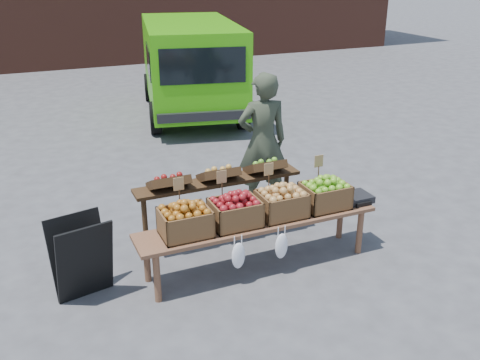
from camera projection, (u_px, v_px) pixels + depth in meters
name	position (u px, v px, depth m)	size (l,w,h in m)	color
ground	(231.00, 287.00, 5.60)	(80.00, 80.00, 0.00)	#4B4B4E
delivery_van	(191.00, 69.00, 11.53)	(2.01, 4.39, 1.97)	#3BAF0C
vendor	(263.00, 142.00, 7.11)	(0.68, 0.44, 1.86)	#343B2B
chalkboard_sign	(82.00, 258.00, 5.31)	(0.56, 0.31, 0.86)	black
back_table	(219.00, 201.00, 6.32)	(2.10, 0.44, 1.04)	#342111
display_bench	(258.00, 243.00, 5.87)	(2.70, 0.56, 0.57)	brown
crate_golden_apples	(185.00, 223.00, 5.40)	(0.50, 0.40, 0.28)	#AD6E24
crate_russet_pears	(235.00, 213.00, 5.61)	(0.50, 0.40, 0.28)	maroon
crate_red_apples	(282.00, 204.00, 5.81)	(0.50, 0.40, 0.28)	#B0913E
crate_green_apples	(325.00, 196.00, 6.01)	(0.50, 0.40, 0.28)	#5F9B1E
weighing_scale	(356.00, 198.00, 6.21)	(0.34, 0.30, 0.08)	black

